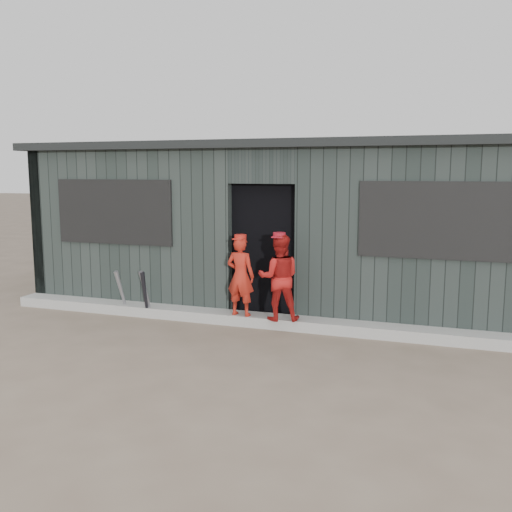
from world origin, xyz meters
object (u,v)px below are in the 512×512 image
at_px(bat_right, 145,295).
at_px(player_red_left, 241,276).
at_px(player_grey_back, 283,272).
at_px(player_red_right, 279,277).
at_px(dugout, 289,225).
at_px(bat_mid, 146,294).
at_px(bat_left, 122,292).

xyz_separation_m(bat_right, player_red_left, (1.47, 0.11, 0.35)).
bearing_deg(player_red_left, player_grey_back, -117.36).
xyz_separation_m(player_red_right, player_grey_back, (-0.15, 0.73, -0.05)).
bearing_deg(dugout, player_grey_back, -78.58).
height_order(player_red_left, player_grey_back, player_grey_back).
bearing_deg(player_red_left, player_red_right, 179.48).
bearing_deg(bat_right, bat_mid, 97.24).
bearing_deg(bat_left, dugout, 39.72).
relative_size(player_red_left, player_red_right, 0.95).
height_order(bat_right, player_grey_back, player_grey_back).
bearing_deg(player_grey_back, bat_left, 4.46).
distance_m(bat_mid, player_red_right, 2.10).
bearing_deg(bat_left, bat_mid, -7.70).
bearing_deg(bat_left, bat_right, -12.66).
height_order(bat_left, player_red_right, player_red_right).
height_order(bat_left, bat_right, bat_right).
bearing_deg(player_red_right, player_red_left, -23.57).
relative_size(bat_left, bat_mid, 0.94).
distance_m(player_red_right, player_grey_back, 0.74).
bearing_deg(bat_right, dugout, 48.34).
xyz_separation_m(bat_right, dugout, (1.68, 1.89, 0.93)).
bearing_deg(player_red_right, player_grey_back, -95.49).
xyz_separation_m(bat_mid, dugout, (1.68, 1.84, 0.92)).
distance_m(bat_left, bat_right, 0.48).
relative_size(player_red_left, dugout, 0.14).
bearing_deg(bat_left, player_grey_back, 15.75).
relative_size(player_red_right, player_grey_back, 0.86).
xyz_separation_m(player_red_right, dugout, (-0.38, 1.84, 0.55)).
xyz_separation_m(bat_left, dugout, (2.14, 1.78, 0.94)).
xyz_separation_m(player_red_left, player_red_right, (0.58, -0.06, 0.03)).
distance_m(bat_mid, player_red_left, 1.52).
relative_size(bat_mid, bat_right, 1.03).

